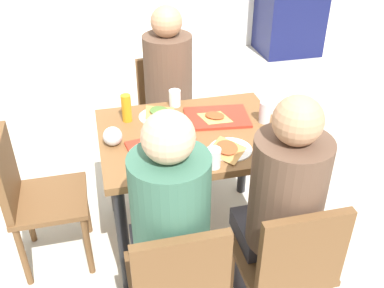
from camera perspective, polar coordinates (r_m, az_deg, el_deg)
ground_plane at (r=2.83m, az=0.00°, el=-11.65°), size 10.00×10.00×0.02m
main_table at (r=2.43m, az=0.00°, el=-0.72°), size 1.00×0.78×0.74m
chair_near_left at (r=1.91m, az=-1.90°, el=-17.86°), size 0.40×0.40×0.84m
chair_near_right at (r=2.04m, az=12.52°, el=-14.89°), size 0.40×0.40×0.84m
chair_far_side at (r=3.16m, az=-3.34°, el=4.67°), size 0.40×0.40×0.84m
chair_left_end at (r=2.50m, az=-20.27°, el=-6.02°), size 0.40×0.40×0.84m
person_in_red at (r=1.83m, az=-2.96°, el=-9.63°), size 0.32×0.42×1.25m
person_in_brown_jacket at (r=1.96m, az=11.69°, el=-7.11°), size 0.32×0.42×1.25m
person_far_side at (r=2.92m, az=-2.97°, el=7.69°), size 0.32×0.42×1.25m
tray_red_near at (r=2.22m, az=-3.56°, el=-0.64°), size 0.39×0.31×0.02m
tray_red_far at (r=2.51m, az=3.27°, el=3.51°), size 0.39×0.30×0.02m
paper_plate_center at (r=2.53m, az=-4.48°, el=3.62°), size 0.22×0.22×0.01m
paper_plate_near_edge at (r=2.23m, az=5.07°, el=-0.71°), size 0.22×0.22×0.01m
pizza_slice_a at (r=2.23m, az=-4.33°, el=-0.12°), size 0.25×0.22×0.02m
pizza_slice_b at (r=2.48m, az=3.00°, el=3.64°), size 0.20×0.20×0.02m
pizza_slice_c at (r=2.55m, az=-4.22°, el=4.22°), size 0.23×0.24×0.02m
pizza_slice_d at (r=2.21m, az=4.58°, el=-0.58°), size 0.16×0.21×0.02m
plastic_cup_a at (r=2.63m, az=-2.26°, el=6.03°), size 0.07×0.07×0.10m
plastic_cup_b at (r=2.08m, az=2.84°, el=-1.83°), size 0.07×0.07×0.10m
soda_can at (r=2.48m, az=9.53°, el=4.13°), size 0.07×0.07×0.12m
condiment_bottle at (r=2.47m, az=-8.57°, el=4.67°), size 0.06×0.06×0.16m
foil_bundle at (r=2.28m, az=-10.35°, el=1.01°), size 0.10×0.10×0.10m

